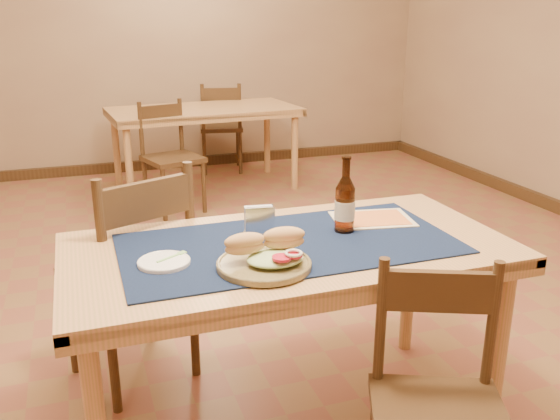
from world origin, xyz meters
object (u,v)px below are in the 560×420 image
object	(u,v)px
chair_main_far	(133,272)
napkin_holder	(260,221)
back_table	(204,117)
beer_bottle	(345,204)
main_table	(289,265)
sandwich_plate	(267,257)
chair_main_near	(439,405)

from	to	relation	value
chair_main_far	napkin_holder	xyz separation A→B (m)	(0.45, -0.35, 0.29)
back_table	beer_bottle	xyz separation A→B (m)	(-0.17, -3.33, 0.20)
back_table	napkin_holder	world-z (taller)	napkin_holder
napkin_holder	chair_main_far	bearing A→B (deg)	142.00
main_table	sandwich_plate	size ratio (longest dim) A/B	5.13
chair_main_far	beer_bottle	bearing A→B (deg)	-29.80
back_table	chair_main_far	bearing A→B (deg)	-108.00
beer_bottle	napkin_holder	size ratio (longest dim) A/B	2.34
main_table	beer_bottle	xyz separation A→B (m)	(0.24, 0.05, 0.20)
sandwich_plate	napkin_holder	bearing A→B (deg)	76.89
main_table	chair_main_far	bearing A→B (deg)	137.05
back_table	sandwich_plate	world-z (taller)	sandwich_plate
back_table	chair_main_far	world-z (taller)	chair_main_far
chair_main_near	beer_bottle	world-z (taller)	beer_bottle
back_table	sandwich_plate	bearing A→B (deg)	-98.92
napkin_holder	beer_bottle	bearing A→B (deg)	-15.07
napkin_holder	main_table	bearing A→B (deg)	-62.25
chair_main_far	sandwich_plate	bearing A→B (deg)	-60.11
main_table	chair_main_near	xyz separation A→B (m)	(0.24, -0.63, -0.23)
chair_main_far	beer_bottle	distance (m)	0.95
beer_bottle	napkin_holder	bearing A→B (deg)	164.93
back_table	sandwich_plate	xyz separation A→B (m)	(-0.56, -3.55, 0.12)
main_table	beer_bottle	world-z (taller)	beer_bottle
back_table	chair_main_near	xyz separation A→B (m)	(-0.17, -4.01, -0.23)
main_table	sandwich_plate	world-z (taller)	sandwich_plate
chair_main_near	napkin_holder	world-z (taller)	napkin_holder
main_table	back_table	bearing A→B (deg)	82.98
main_table	beer_bottle	size ratio (longest dim) A/B	5.51
chair_main_far	sandwich_plate	world-z (taller)	chair_main_far
chair_main_near	beer_bottle	size ratio (longest dim) A/B	2.93
chair_main_far	beer_bottle	world-z (taller)	beer_bottle
chair_main_near	beer_bottle	xyz separation A→B (m)	(-0.00, 0.68, 0.42)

